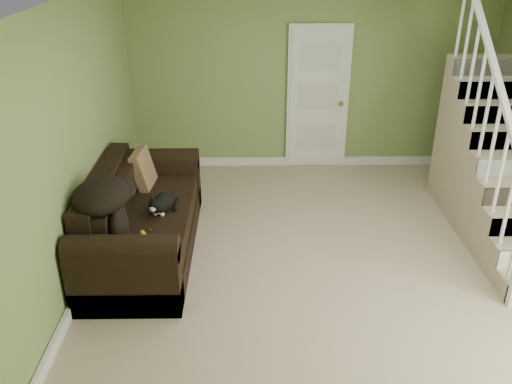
{
  "coord_description": "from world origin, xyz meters",
  "views": [
    {
      "loc": [
        -0.86,
        -4.64,
        3.13
      ],
      "look_at": [
        -0.8,
        0.11,
        0.82
      ],
      "focal_mm": 38.0,
      "sensor_mm": 36.0,
      "label": 1
    }
  ],
  "objects_px": {
    "cat": "(162,204)",
    "banana": "(143,236)",
    "sofa": "(140,222)",
    "side_table": "(140,184)"
  },
  "relations": [
    {
      "from": "cat",
      "to": "banana",
      "type": "height_order",
      "value": "cat"
    },
    {
      "from": "sofa",
      "to": "cat",
      "type": "relative_size",
      "value": 4.32
    },
    {
      "from": "sofa",
      "to": "side_table",
      "type": "height_order",
      "value": "sofa"
    },
    {
      "from": "sofa",
      "to": "cat",
      "type": "distance_m",
      "value": 0.36
    },
    {
      "from": "sofa",
      "to": "cat",
      "type": "xyz_separation_m",
      "value": [
        0.26,
        -0.04,
        0.24
      ]
    },
    {
      "from": "sofa",
      "to": "banana",
      "type": "height_order",
      "value": "sofa"
    },
    {
      "from": "cat",
      "to": "banana",
      "type": "bearing_deg",
      "value": -85.9
    },
    {
      "from": "sofa",
      "to": "side_table",
      "type": "distance_m",
      "value": 1.13
    },
    {
      "from": "side_table",
      "to": "banana",
      "type": "distance_m",
      "value": 1.74
    },
    {
      "from": "sofa",
      "to": "cat",
      "type": "bearing_deg",
      "value": -9.14
    }
  ]
}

